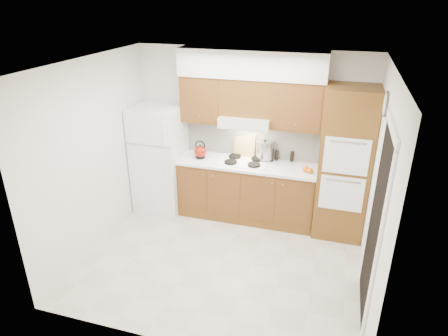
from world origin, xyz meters
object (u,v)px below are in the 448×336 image
fridge (160,159)px  oven_cabinet (345,164)px  stock_pot (265,150)px  kettle (200,152)px

fridge → oven_cabinet: oven_cabinet is taller
fridge → stock_pot: size_ratio=6.40×
oven_cabinet → kettle: 2.16m
fridge → stock_pot: fridge is taller
kettle → stock_pot: bearing=-10.4°
kettle → stock_pot: size_ratio=0.71×
fridge → oven_cabinet: 2.86m
kettle → stock_pot: stock_pot is taller
oven_cabinet → stock_pot: (-1.19, 0.21, 0.00)m
oven_cabinet → fridge: bearing=-179.3°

